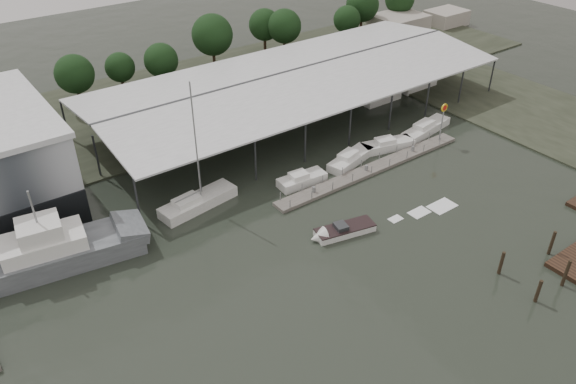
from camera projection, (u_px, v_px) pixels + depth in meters
ground at (330, 262)px, 53.73m from camera, size 200.00×200.00×0.00m
land_strip_far at (146, 110)px, 81.97m from camera, size 140.00×30.00×0.30m
land_strip_east at (521, 108)px, 82.65m from camera, size 20.00×60.00×0.30m
covered_boat_shed at (296, 74)px, 77.62m from camera, size 58.24×24.00×6.96m
floating_dock at (372, 169)px, 67.77m from camera, size 28.00×2.00×1.40m
shell_fuel_sign at (443, 115)px, 71.65m from camera, size 1.10×0.18×5.55m
distant_commercial_buildings at (414, 23)px, 111.99m from camera, size 22.00×8.00×4.00m
grey_trawler at (58, 250)px, 52.71m from camera, size 16.76×7.20×8.84m
white_sailboat at (197, 202)px, 61.01m from camera, size 9.25×3.83×14.63m
speedboat_underway at (340, 231)px, 57.07m from camera, size 17.77×5.74×2.00m
moored_cruiser_0 at (301, 179)px, 65.00m from camera, size 5.94×2.62×1.70m
moored_cruiser_1 at (350, 159)px, 69.02m from camera, size 7.61×3.99×1.70m
moored_cruiser_2 at (387, 145)px, 72.04m from camera, size 7.25×3.81×1.70m
moored_cruiser_3 at (425, 128)px, 75.89m from camera, size 9.05×3.63×1.70m
mooring_pilings at (563, 284)px, 49.64m from camera, size 7.16×10.08×3.51m
horizon_tree_line at (270, 28)px, 96.14m from camera, size 71.26×10.05×9.98m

